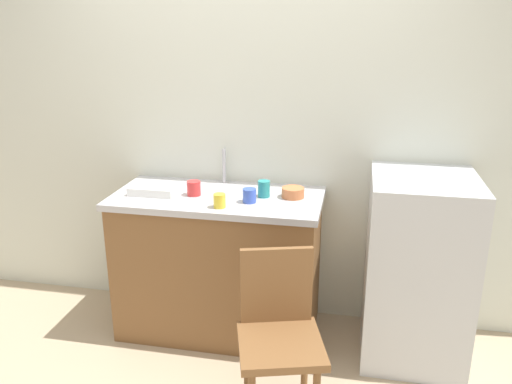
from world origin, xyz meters
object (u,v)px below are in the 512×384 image
object	(u,v)px
cup_red	(194,188)
cup_yellow	(220,201)
refrigerator	(417,268)
cup_teal	(264,189)
dish_tray	(155,189)
terracotta_bowl	(293,192)
chair	(279,332)
cup_blue	(249,195)

from	to	relation	value
cup_red	cup_yellow	bearing A→B (deg)	-40.80
refrigerator	cup_teal	size ratio (longest dim) A/B	11.08
dish_tray	cup_yellow	distance (m)	0.50
cup_red	cup_teal	bearing A→B (deg)	7.25
cup_red	terracotta_bowl	bearing A→B (deg)	7.47
dish_tray	cup_teal	size ratio (longest dim) A/B	2.78
refrigerator	chair	distance (m)	1.01
terracotta_bowl	cup_yellow	distance (m)	0.47
chair	dish_tray	world-z (taller)	dish_tray
refrigerator	cup_yellow	distance (m)	1.23
cup_blue	chair	bearing A→B (deg)	-66.32
chair	cup_red	xyz separation A→B (m)	(-0.64, 0.71, 0.47)
cup_blue	cup_yellow	size ratio (longest dim) A/B	1.02
terracotta_bowl	cup_yellow	world-z (taller)	cup_yellow
chair	dish_tray	distance (m)	1.22
cup_blue	cup_yellow	xyz separation A→B (m)	(-0.15, -0.12, -0.00)
dish_tray	terracotta_bowl	distance (m)	0.85
chair	cup_yellow	xyz separation A→B (m)	(-0.43, 0.52, 0.47)
dish_tray	refrigerator	bearing A→B (deg)	0.78
cup_blue	cup_yellow	distance (m)	0.19
chair	terracotta_bowl	xyz separation A→B (m)	(-0.05, 0.78, 0.46)
terracotta_bowl	cup_red	bearing A→B (deg)	-172.53
chair	terracotta_bowl	bearing A→B (deg)	77.03
refrigerator	terracotta_bowl	bearing A→B (deg)	175.31
cup_blue	cup_yellow	bearing A→B (deg)	-140.55
cup_blue	cup_red	distance (m)	0.36
cup_yellow	cup_red	size ratio (longest dim) A/B	0.92
dish_tray	cup_teal	xyz separation A→B (m)	(0.68, 0.06, 0.03)
terracotta_bowl	cup_blue	bearing A→B (deg)	-149.79
refrigerator	cup_red	size ratio (longest dim) A/B	12.59
cup_red	refrigerator	bearing A→B (deg)	0.71
cup_yellow	terracotta_bowl	bearing A→B (deg)	34.00
cup_yellow	dish_tray	bearing A→B (deg)	159.04
chair	cup_blue	distance (m)	0.85
refrigerator	cup_blue	size ratio (longest dim) A/B	13.48
cup_yellow	refrigerator	bearing A→B (deg)	9.92
dish_tray	cup_yellow	size ratio (longest dim) A/B	3.46
cup_yellow	cup_red	bearing A→B (deg)	139.20
dish_tray	cup_red	size ratio (longest dim) A/B	3.16
refrigerator	dish_tray	world-z (taller)	refrigerator
chair	cup_blue	bearing A→B (deg)	97.42
cup_blue	refrigerator	bearing A→B (deg)	4.46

